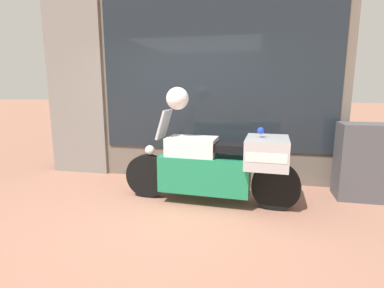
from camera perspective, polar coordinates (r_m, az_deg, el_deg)
ground_plane at (r=3.79m, az=-7.67°, el=-14.44°), size 60.00×60.00×0.00m
shop_building at (r=5.47m, az=-5.41°, el=13.96°), size 5.23×0.55×3.81m
window_display at (r=5.42m, az=4.19°, el=-1.68°), size 3.68×0.30×1.79m
paramedic_motorcycle at (r=4.14m, az=5.22°, el=-3.96°), size 2.47×0.73×1.30m
utility_cabinet at (r=4.97m, az=29.79°, el=-2.94°), size 0.70×0.47×1.10m
white_helmet at (r=4.15m, az=-2.78°, el=8.66°), size 0.31×0.31×0.31m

